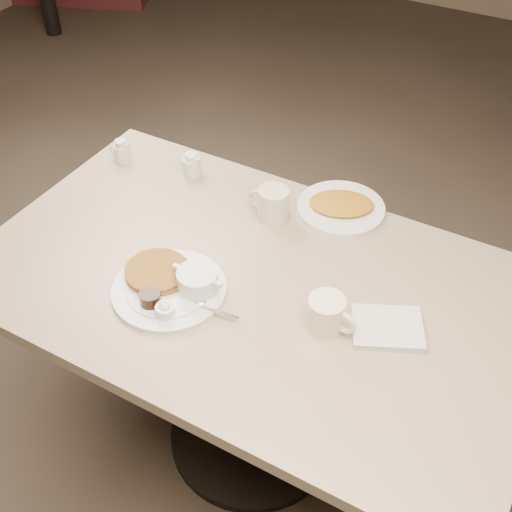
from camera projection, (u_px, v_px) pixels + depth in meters
The scene contains 9 objects.
room at pixel (251, 47), 1.30m from camera, with size 7.04×8.04×2.84m.
diner_table at pixel (253, 323), 1.85m from camera, with size 1.50×0.90×0.75m.
main_plate at pixel (173, 284), 1.69m from camera, with size 0.37×0.30×0.07m.
coffee_mug_near at pixel (327, 314), 1.58m from camera, with size 0.14×0.10×0.09m.
napkin at pixel (387, 328), 1.60m from camera, with size 0.21×0.20×0.02m.
coffee_mug_far at pixel (272, 204), 1.90m from camera, with size 0.13×0.09×0.10m.
creamer_left at pixel (122, 152), 2.12m from camera, with size 0.08×0.06×0.08m.
creamer_right at pixel (192, 165), 2.07m from camera, with size 0.08×0.07×0.08m.
hash_plate at pixel (341, 207), 1.95m from camera, with size 0.35×0.35×0.04m.
Camera 1 is at (0.62, -1.08, 1.97)m, focal length 45.83 mm.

